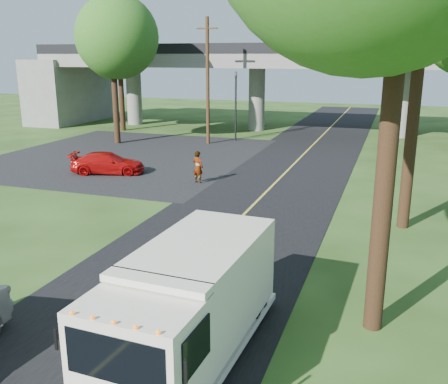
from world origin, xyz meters
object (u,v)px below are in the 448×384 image
at_px(utility_pole, 208,81).
at_px(tree_left_lot, 113,33).
at_px(red_sedan, 108,163).
at_px(pedestrian, 198,167).
at_px(step_van, 190,301).
at_px(traffic_signal, 236,99).
at_px(tree_left_far, 120,42).

xyz_separation_m(utility_pole, tree_left_lot, (-6.29, -2.16, 3.31)).
relative_size(red_sedan, pedestrian, 2.41).
height_order(red_sedan, pedestrian, pedestrian).
bearing_deg(utility_pole, red_sedan, -99.73).
bearing_deg(pedestrian, tree_left_lot, -25.23).
relative_size(utility_pole, step_van, 1.50).
bearing_deg(utility_pole, pedestrian, -71.75).
distance_m(tree_left_lot, step_van, 28.93).
xyz_separation_m(traffic_signal, step_van, (7.82, -27.62, -1.85)).
bearing_deg(traffic_signal, step_van, -74.19).
bearing_deg(tree_left_lot, utility_pole, 18.97).
bearing_deg(tree_left_far, step_van, -57.70).
height_order(traffic_signal, tree_left_far, tree_left_far).
bearing_deg(tree_left_lot, tree_left_far, 116.57).
distance_m(tree_left_far, red_sedan, 17.83).
xyz_separation_m(tree_left_lot, red_sedan, (4.44, -8.68, -7.31)).
bearing_deg(step_van, tree_left_far, 124.87).
xyz_separation_m(red_sedan, pedestrian, (5.56, -0.37, 0.25)).
bearing_deg(traffic_signal, utility_pole, -126.87).
bearing_deg(tree_left_far, red_sedan, -63.14).
relative_size(traffic_signal, red_sedan, 1.28).
relative_size(tree_left_lot, step_van, 1.75).
bearing_deg(traffic_signal, pedestrian, -80.55).
distance_m(tree_left_lot, pedestrian, 15.22).
relative_size(tree_left_lot, red_sedan, 2.59).
relative_size(utility_pole, pedestrian, 5.36).
xyz_separation_m(traffic_signal, tree_left_far, (-10.79, 1.84, 4.25)).
relative_size(traffic_signal, pedestrian, 3.09).
bearing_deg(tree_left_lot, traffic_signal, 28.11).
bearing_deg(pedestrian, tree_left_far, -32.26).
bearing_deg(red_sedan, traffic_signal, -32.20).
distance_m(utility_pole, tree_left_far, 10.45).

